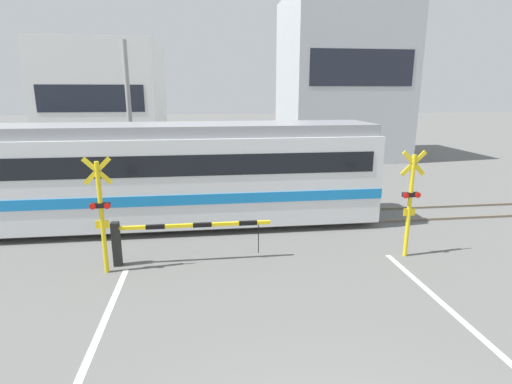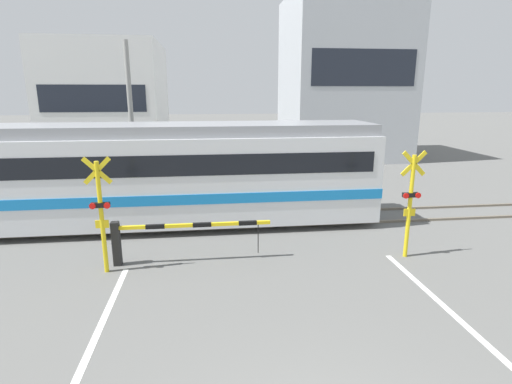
# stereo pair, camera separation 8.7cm
# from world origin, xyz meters

# --- Properties ---
(rail_track_near) EXTENTS (50.00, 0.10, 0.08)m
(rail_track_near) POSITION_xyz_m (0.00, 9.51, 0.04)
(rail_track_near) COLOR #6B6051
(rail_track_near) RESTS_ON ground_plane
(rail_track_far) EXTENTS (50.00, 0.10, 0.08)m
(rail_track_far) POSITION_xyz_m (0.00, 10.94, 0.04)
(rail_track_far) COLOR #6B6051
(rail_track_far) RESTS_ON ground_plane
(commuter_train) EXTENTS (17.73, 2.73, 3.41)m
(commuter_train) POSITION_xyz_m (-4.64, 10.23, 1.82)
(commuter_train) COLOR silver
(commuter_train) RESTS_ON ground_plane
(crossing_barrier_near) EXTENTS (4.13, 0.20, 1.18)m
(crossing_barrier_near) POSITION_xyz_m (-2.71, 7.03, 0.81)
(crossing_barrier_near) COLOR black
(crossing_barrier_near) RESTS_ON ground_plane
(crossing_barrier_far) EXTENTS (4.13, 0.20, 1.18)m
(crossing_barrier_far) POSITION_xyz_m (2.71, 13.25, 0.81)
(crossing_barrier_far) COLOR black
(crossing_barrier_far) RESTS_ON ground_plane
(crossing_signal_left) EXTENTS (0.68, 0.15, 2.94)m
(crossing_signal_left) POSITION_xyz_m (-3.98, 6.65, 1.62)
(crossing_signal_left) COLOR yellow
(crossing_signal_left) RESTS_ON ground_plane
(crossing_signal_right) EXTENTS (0.68, 0.15, 2.94)m
(crossing_signal_right) POSITION_xyz_m (3.98, 6.65, 1.62)
(crossing_signal_right) COLOR yellow
(crossing_signal_right) RESTS_ON ground_plane
(pedestrian) EXTENTS (0.38, 0.23, 1.75)m
(pedestrian) POSITION_xyz_m (-0.33, 15.61, 1.01)
(pedestrian) COLOR #23232D
(pedestrian) RESTS_ON ground_plane
(building_left_of_street) EXTENTS (6.80, 7.49, 7.38)m
(building_left_of_street) POSITION_xyz_m (-7.53, 24.12, 3.69)
(building_left_of_street) COLOR white
(building_left_of_street) RESTS_ON ground_plane
(building_right_of_street) EXTENTS (7.55, 7.49, 10.51)m
(building_right_of_street) POSITION_xyz_m (7.90, 24.12, 5.26)
(building_right_of_street) COLOR #B2B7BC
(building_right_of_street) RESTS_ON ground_plane
(utility_pole_streetside) EXTENTS (0.22, 0.22, 6.60)m
(utility_pole_streetside) POSITION_xyz_m (-4.73, 15.75, 3.30)
(utility_pole_streetside) COLOR gray
(utility_pole_streetside) RESTS_ON ground_plane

